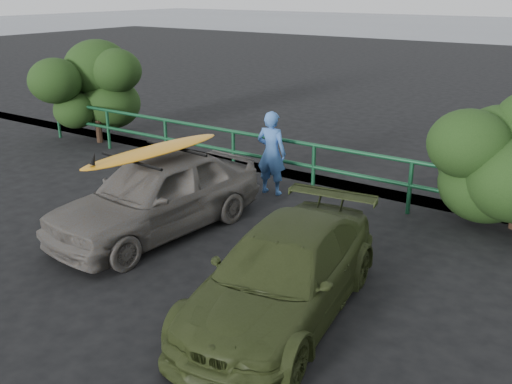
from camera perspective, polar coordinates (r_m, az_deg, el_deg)
ground at (r=8.72m, az=-16.78°, el=-8.08°), size 80.00×80.00×0.00m
guardrail at (r=11.99m, az=1.58°, el=3.19°), size 14.00×0.08×1.04m
shrub_left at (r=15.17m, az=-13.14°, el=8.79°), size 3.20×2.40×2.36m
sedan at (r=9.71m, az=-9.90°, el=-0.23°), size 1.93×4.07×1.34m
olive_vehicle at (r=7.22m, az=2.70°, el=-8.21°), size 2.10×4.07×1.13m
man at (r=11.34m, az=1.55°, el=3.92°), size 0.66×0.48×1.69m
roof_rack at (r=9.50m, az=-10.15°, el=3.72°), size 1.53×1.14×0.05m
surfboard at (r=9.48m, az=-10.17°, el=4.10°), size 0.83×2.86×0.08m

